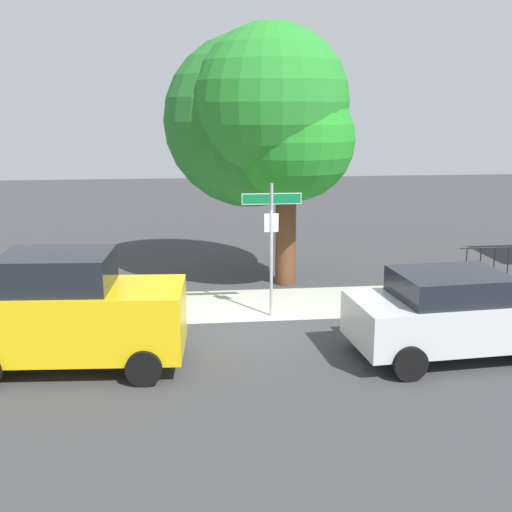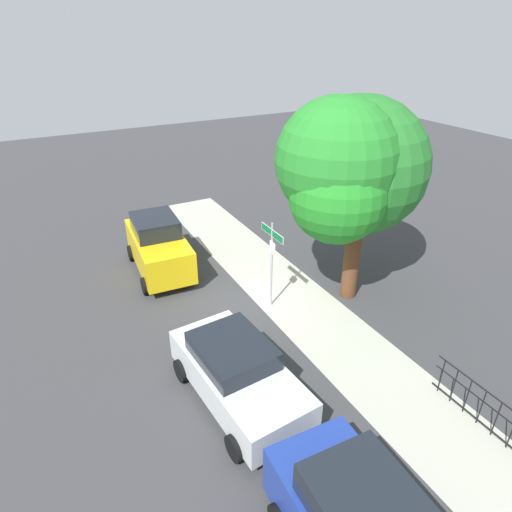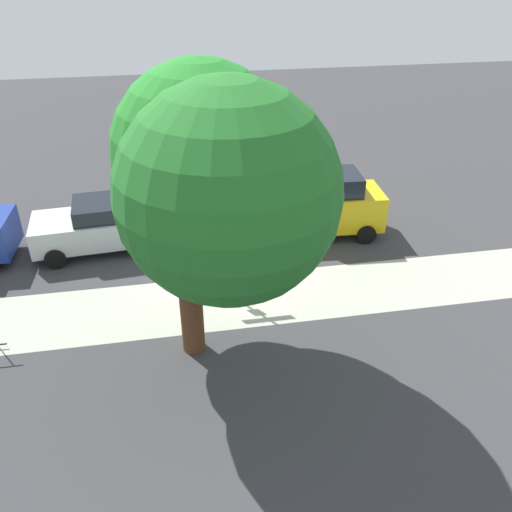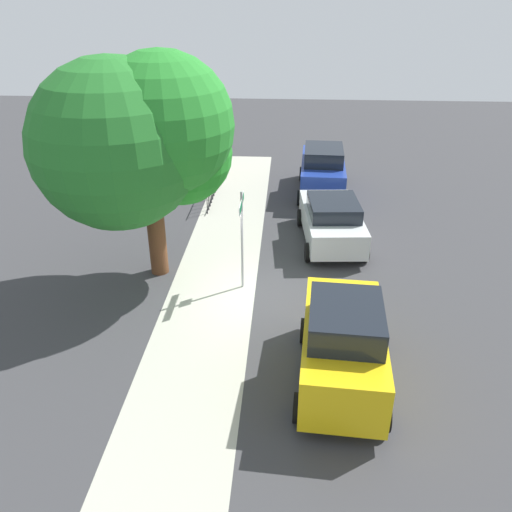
# 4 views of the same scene
# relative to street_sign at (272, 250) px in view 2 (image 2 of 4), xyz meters

# --- Properties ---
(ground_plane) EXTENTS (60.00, 60.00, 0.00)m
(ground_plane) POSITION_rel_street_sign_xyz_m (-0.52, -0.40, -2.12)
(ground_plane) COLOR #38383A
(sidewalk_strip) EXTENTS (24.00, 2.60, 0.00)m
(sidewalk_strip) POSITION_rel_street_sign_xyz_m (1.48, 0.90, -2.12)
(sidewalk_strip) COLOR #ABAB9A
(sidewalk_strip) RESTS_ON ground_plane
(street_sign) EXTENTS (1.35, 0.07, 3.08)m
(street_sign) POSITION_rel_street_sign_xyz_m (0.00, 0.00, 0.00)
(street_sign) COLOR #9EA0A5
(street_sign) RESTS_ON ground_plane
(shade_tree) EXTENTS (4.76, 5.49, 6.80)m
(shade_tree) POSITION_rel_street_sign_xyz_m (0.11, 2.72, 2.36)
(shade_tree) COLOR #56331E
(shade_tree) RESTS_ON ground_plane
(car_yellow) EXTENTS (4.16, 2.22, 2.19)m
(car_yellow) POSITION_rel_street_sign_xyz_m (-4.09, -2.62, -1.04)
(car_yellow) COLOR gold
(car_yellow) RESTS_ON ground_plane
(car_silver) EXTENTS (4.37, 2.36, 1.68)m
(car_silver) POSITION_rel_street_sign_xyz_m (3.26, -2.87, -1.26)
(car_silver) COLOR silver
(car_silver) RESTS_ON ground_plane
(iron_fence) EXTENTS (3.16, 0.04, 1.07)m
(iron_fence) POSITION_rel_street_sign_xyz_m (6.94, 1.90, -1.56)
(iron_fence) COLOR black
(iron_fence) RESTS_ON ground_plane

